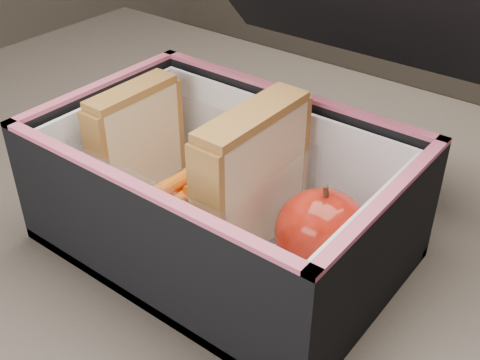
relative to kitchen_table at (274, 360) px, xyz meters
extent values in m
cube|color=brown|center=(0.00, 0.00, 0.08)|extent=(1.20, 0.80, 0.03)
cube|color=#382D26|center=(-0.55, 0.35, -0.30)|extent=(0.05, 0.05, 0.72)
cube|color=#E8C08D|center=(-0.17, 0.02, 0.15)|extent=(0.01, 0.09, 0.09)
cube|color=#B65D6C|center=(-0.16, 0.02, 0.15)|extent=(0.01, 0.08, 0.08)
cube|color=#E8C08D|center=(-0.16, 0.02, 0.15)|extent=(0.01, 0.09, 0.09)
cube|color=brown|center=(-0.16, 0.02, 0.20)|extent=(0.02, 0.09, 0.01)
cube|color=#E8C08D|center=(-0.05, 0.02, 0.16)|extent=(0.01, 0.10, 0.11)
cube|color=#B65D6C|center=(-0.04, 0.02, 0.16)|extent=(0.01, 0.10, 0.10)
cube|color=#E8C08D|center=(-0.03, 0.02, 0.16)|extent=(0.01, 0.10, 0.11)
cube|color=brown|center=(-0.04, 0.02, 0.22)|extent=(0.03, 0.10, 0.01)
cylinder|color=orange|center=(-0.09, -0.02, 0.11)|extent=(0.03, 0.10, 0.01)
cylinder|color=orange|center=(-0.10, 0.03, 0.12)|extent=(0.02, 0.10, 0.01)
cylinder|color=orange|center=(-0.11, 0.02, 0.13)|extent=(0.02, 0.10, 0.01)
cylinder|color=orange|center=(-0.09, 0.04, 0.11)|extent=(0.03, 0.10, 0.01)
cylinder|color=orange|center=(-0.12, 0.03, 0.12)|extent=(0.02, 0.10, 0.01)
cylinder|color=orange|center=(-0.08, 0.05, 0.13)|extent=(0.03, 0.10, 0.01)
cube|color=white|center=(0.02, 0.02, 0.11)|extent=(0.09, 0.09, 0.01)
ellipsoid|color=#8F0900|center=(0.03, 0.02, 0.14)|extent=(0.08, 0.08, 0.06)
cylinder|color=#432718|center=(0.03, 0.02, 0.18)|extent=(0.01, 0.01, 0.01)
camera|label=1|loc=(0.19, -0.29, 0.41)|focal=45.00mm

